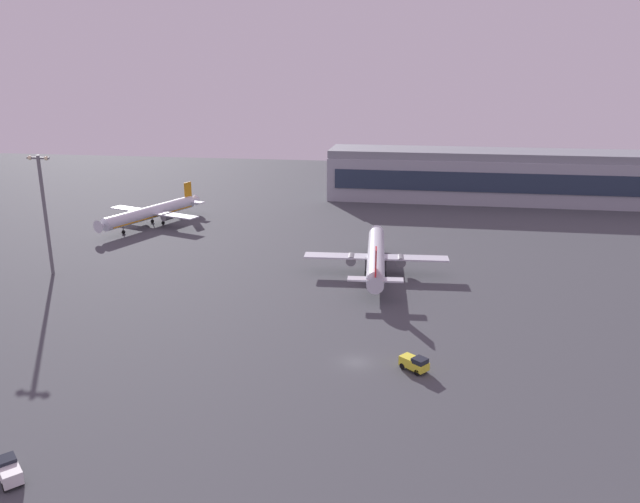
% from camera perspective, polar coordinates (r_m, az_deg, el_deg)
% --- Properties ---
extents(ground_plane, '(416.00, 416.00, 0.00)m').
position_cam_1_polar(ground_plane, '(91.78, 3.38, -10.26)').
color(ground_plane, '#424449').
extents(terminal_building, '(134.83, 22.40, 16.40)m').
position_cam_1_polar(terminal_building, '(212.53, 19.51, 6.57)').
color(terminal_building, '#9EA3AD').
rests_on(terminal_building, ground).
extents(airplane_far_stand, '(30.38, 39.01, 10.00)m').
position_cam_1_polar(airplane_far_stand, '(129.42, 5.24, -0.41)').
color(airplane_far_stand, silver).
rests_on(airplane_far_stand, ground).
extents(airplane_mid_apron, '(28.83, 36.63, 9.70)m').
position_cam_1_polar(airplane_mid_apron, '(175.85, -15.38, 3.55)').
color(airplane_mid_apron, silver).
rests_on(airplane_mid_apron, ground).
extents(baggage_tractor, '(4.36, 4.26, 2.25)m').
position_cam_1_polar(baggage_tractor, '(75.15, -27.02, -17.76)').
color(baggage_tractor, white).
rests_on(baggage_tractor, ground).
extents(maintenance_van, '(4.47, 4.10, 2.25)m').
position_cam_1_polar(maintenance_van, '(89.74, 8.81, -10.25)').
color(maintenance_van, yellow).
rests_on(maintenance_van, ground).
extents(apron_light_east, '(4.80, 0.90, 25.12)m').
position_cam_1_polar(apron_light_east, '(137.62, -24.31, 3.76)').
color(apron_light_east, slate).
rests_on(apron_light_east, ground).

